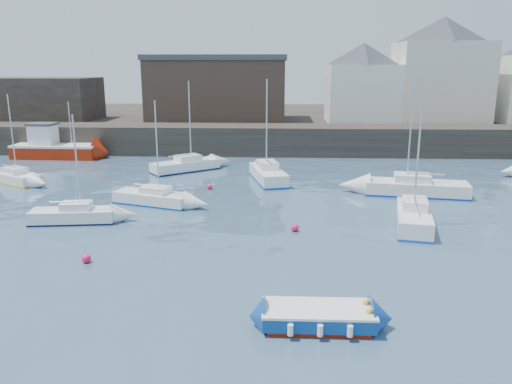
{
  "coord_description": "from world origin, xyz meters",
  "views": [
    {
      "loc": [
        1.38,
        -18.16,
        9.12
      ],
      "look_at": [
        0.0,
        12.0,
        1.5
      ],
      "focal_mm": 35.0,
      "sensor_mm": 36.0,
      "label": 1
    }
  ],
  "objects_px": {
    "fishing_boat": "(54,147)",
    "sailboat_d": "(416,187)",
    "sailboat_a": "(73,215)",
    "sailboat_e": "(14,177)",
    "sailboat_c": "(414,217)",
    "buoy_far": "(210,189)",
    "sailboat_h": "(186,165)",
    "blue_dinghy": "(318,316)",
    "buoy_near": "(87,262)",
    "sailboat_f": "(268,174)",
    "buoy_mid": "(295,231)",
    "sailboat_b": "(153,198)"
  },
  "relations": [
    {
      "from": "buoy_far",
      "to": "fishing_boat",
      "type": "bearing_deg",
      "value": 144.11
    },
    {
      "from": "sailboat_c",
      "to": "sailboat_b",
      "type": "bearing_deg",
      "value": 165.78
    },
    {
      "from": "blue_dinghy",
      "to": "sailboat_b",
      "type": "bearing_deg",
      "value": 121.81
    },
    {
      "from": "sailboat_d",
      "to": "buoy_far",
      "type": "bearing_deg",
      "value": 176.09
    },
    {
      "from": "sailboat_h",
      "to": "sailboat_d",
      "type": "bearing_deg",
      "value": -22.96
    },
    {
      "from": "fishing_boat",
      "to": "sailboat_b",
      "type": "height_order",
      "value": "sailboat_b"
    },
    {
      "from": "fishing_boat",
      "to": "sailboat_h",
      "type": "height_order",
      "value": "sailboat_h"
    },
    {
      "from": "sailboat_a",
      "to": "sailboat_b",
      "type": "relative_size",
      "value": 0.92
    },
    {
      "from": "sailboat_h",
      "to": "buoy_far",
      "type": "height_order",
      "value": "sailboat_h"
    },
    {
      "from": "sailboat_c",
      "to": "buoy_near",
      "type": "relative_size",
      "value": 17.47
    },
    {
      "from": "sailboat_a",
      "to": "sailboat_h",
      "type": "height_order",
      "value": "sailboat_h"
    },
    {
      "from": "fishing_boat",
      "to": "sailboat_b",
      "type": "distance_m",
      "value": 22.56
    },
    {
      "from": "sailboat_h",
      "to": "buoy_mid",
      "type": "relative_size",
      "value": 17.29
    },
    {
      "from": "sailboat_d",
      "to": "sailboat_f",
      "type": "xyz_separation_m",
      "value": [
        -10.88,
        4.17,
        0.01
      ]
    },
    {
      "from": "sailboat_c",
      "to": "blue_dinghy",
      "type": "bearing_deg",
      "value": -118.43
    },
    {
      "from": "sailboat_a",
      "to": "sailboat_e",
      "type": "bearing_deg",
      "value": 131.65
    },
    {
      "from": "sailboat_d",
      "to": "sailboat_f",
      "type": "relative_size",
      "value": 1.14
    },
    {
      "from": "sailboat_a",
      "to": "buoy_mid",
      "type": "height_order",
      "value": "sailboat_a"
    },
    {
      "from": "fishing_boat",
      "to": "sailboat_d",
      "type": "distance_m",
      "value": 35.85
    },
    {
      "from": "sailboat_e",
      "to": "sailboat_f",
      "type": "relative_size",
      "value": 0.87
    },
    {
      "from": "sailboat_h",
      "to": "sailboat_c",
      "type": "bearing_deg",
      "value": -43.27
    },
    {
      "from": "buoy_near",
      "to": "buoy_mid",
      "type": "xyz_separation_m",
      "value": [
        10.12,
        5.13,
        0.0
      ]
    },
    {
      "from": "sailboat_e",
      "to": "sailboat_d",
      "type": "bearing_deg",
      "value": -4.7
    },
    {
      "from": "buoy_near",
      "to": "sailboat_d",
      "type": "bearing_deg",
      "value": 35.82
    },
    {
      "from": "sailboat_a",
      "to": "sailboat_e",
      "type": "relative_size",
      "value": 0.92
    },
    {
      "from": "sailboat_d",
      "to": "buoy_far",
      "type": "distance_m",
      "value": 15.31
    },
    {
      "from": "fishing_boat",
      "to": "buoy_near",
      "type": "xyz_separation_m",
      "value": [
        13.87,
        -27.74,
        -1.1
      ]
    },
    {
      "from": "sailboat_b",
      "to": "sailboat_c",
      "type": "relative_size",
      "value": 0.91
    },
    {
      "from": "blue_dinghy",
      "to": "fishing_boat",
      "type": "height_order",
      "value": "fishing_boat"
    },
    {
      "from": "sailboat_c",
      "to": "sailboat_e",
      "type": "height_order",
      "value": "sailboat_c"
    },
    {
      "from": "sailboat_a",
      "to": "sailboat_c",
      "type": "height_order",
      "value": "sailboat_c"
    },
    {
      "from": "blue_dinghy",
      "to": "sailboat_c",
      "type": "relative_size",
      "value": 0.53
    },
    {
      "from": "blue_dinghy",
      "to": "fishing_boat",
      "type": "distance_m",
      "value": 41.38
    },
    {
      "from": "sailboat_b",
      "to": "sailboat_c",
      "type": "bearing_deg",
      "value": -14.22
    },
    {
      "from": "sailboat_b",
      "to": "sailboat_h",
      "type": "xyz_separation_m",
      "value": [
        0.18,
        11.14,
        0.06
      ]
    },
    {
      "from": "blue_dinghy",
      "to": "buoy_far",
      "type": "xyz_separation_m",
      "value": [
        -6.72,
        20.49,
        -0.43
      ]
    },
    {
      "from": "blue_dinghy",
      "to": "buoy_near",
      "type": "xyz_separation_m",
      "value": [
        -10.61,
        5.62,
        -0.43
      ]
    },
    {
      "from": "sailboat_a",
      "to": "sailboat_d",
      "type": "bearing_deg",
      "value": 18.88
    },
    {
      "from": "sailboat_e",
      "to": "sailboat_h",
      "type": "distance_m",
      "value": 14.03
    },
    {
      "from": "sailboat_d",
      "to": "buoy_far",
      "type": "relative_size",
      "value": 22.28
    },
    {
      "from": "sailboat_h",
      "to": "buoy_near",
      "type": "bearing_deg",
      "value": -92.16
    },
    {
      "from": "blue_dinghy",
      "to": "sailboat_d",
      "type": "distance_m",
      "value": 21.25
    },
    {
      "from": "sailboat_c",
      "to": "buoy_mid",
      "type": "bearing_deg",
      "value": -170.43
    },
    {
      "from": "sailboat_c",
      "to": "sailboat_e",
      "type": "relative_size",
      "value": 1.09
    },
    {
      "from": "sailboat_c",
      "to": "sailboat_f",
      "type": "xyz_separation_m",
      "value": [
        -8.78,
        11.7,
        -0.01
      ]
    },
    {
      "from": "sailboat_d",
      "to": "blue_dinghy",
      "type": "bearing_deg",
      "value": -113.73
    },
    {
      "from": "blue_dinghy",
      "to": "buoy_mid",
      "type": "xyz_separation_m",
      "value": [
        -0.5,
        10.75,
        -0.43
      ]
    },
    {
      "from": "blue_dinghy",
      "to": "buoy_far",
      "type": "bearing_deg",
      "value": 108.15
    },
    {
      "from": "fishing_boat",
      "to": "buoy_far",
      "type": "xyz_separation_m",
      "value": [
        17.77,
        -12.86,
        -1.1
      ]
    },
    {
      "from": "fishing_boat",
      "to": "sailboat_c",
      "type": "distance_m",
      "value": 37.64
    }
  ]
}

